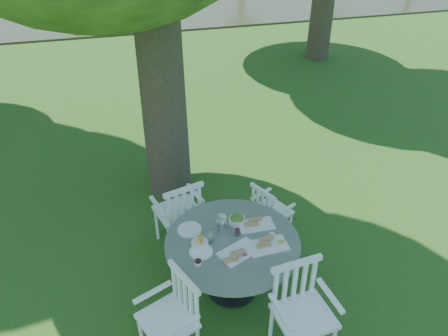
% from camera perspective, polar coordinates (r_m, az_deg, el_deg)
% --- Properties ---
extents(ground, '(140.00, 140.00, 0.00)m').
position_cam_1_polar(ground, '(5.92, 0.49, -7.91)').
color(ground, '#153C0C').
rests_on(ground, ground).
extents(table, '(1.43, 1.43, 0.74)m').
position_cam_1_polar(table, '(4.76, 1.10, -10.69)').
color(table, black).
rests_on(table, ground).
extents(chair_ne, '(0.53, 0.55, 0.83)m').
position_cam_1_polar(chair_ne, '(5.48, 5.71, -5.44)').
color(chair_ne, white).
rests_on(chair_ne, ground).
extents(chair_nw, '(0.61, 0.59, 0.99)m').
position_cam_1_polar(chair_nw, '(5.31, -5.65, -5.56)').
color(chair_nw, white).
rests_on(chair_nw, ground).
extents(chair_sw, '(0.61, 0.62, 0.96)m').
position_cam_1_polar(chair_sw, '(4.30, -6.35, -18.05)').
color(chair_sw, white).
rests_on(chair_sw, ground).
extents(chair_se, '(0.56, 0.53, 1.02)m').
position_cam_1_polar(chair_se, '(4.36, 9.82, -16.93)').
color(chair_se, white).
rests_on(chair_se, ground).
extents(tableware, '(1.08, 0.79, 0.23)m').
position_cam_1_polar(tableware, '(4.67, 0.63, -8.74)').
color(tableware, white).
rests_on(tableware, table).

